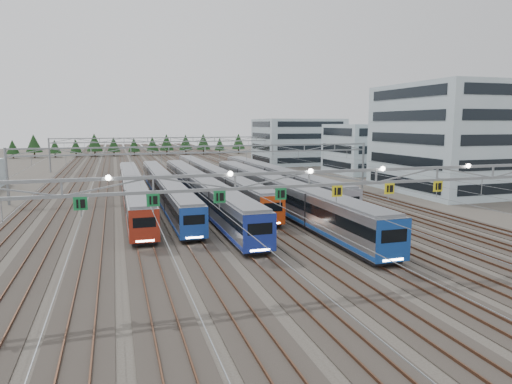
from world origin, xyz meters
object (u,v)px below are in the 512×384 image
object	(u,v)px
train_a	(133,189)
depot_bldg_north	(298,141)
train_f	(273,179)
train_c	(199,188)
train_d	(212,178)
depot_bldg_mid	(364,149)
train_b	(164,187)
train_e	(275,192)
gantry_mid	(205,155)
depot_bldg_south	(451,139)
gantry_far	(171,143)
gantry_near	(309,182)

from	to	relation	value
train_a	depot_bldg_north	world-z (taller)	depot_bldg_north
train_a	train_f	distance (m)	22.72
train_c	train_d	bearing A→B (deg)	70.24
depot_bldg_mid	depot_bldg_north	bearing A→B (deg)	101.41
train_f	depot_bldg_mid	bearing A→B (deg)	37.30
train_b	train_e	size ratio (longest dim) A/B	0.98
train_c	depot_bldg_north	distance (m)	68.29
train_f	gantry_mid	size ratio (longest dim) A/B	0.91
train_a	depot_bldg_south	distance (m)	51.63
gantry_mid	depot_bldg_mid	world-z (taller)	depot_bldg_mid
depot_bldg_south	depot_bldg_mid	distance (m)	30.44
train_c	depot_bldg_mid	distance (m)	52.91
train_c	gantry_mid	bearing A→B (deg)	72.25
train_a	gantry_far	xyz separation A→B (m)	(11.25, 48.49, 4.33)
depot_bldg_south	train_c	bearing A→B (deg)	179.26
train_b	depot_bldg_south	world-z (taller)	depot_bldg_south
train_c	gantry_mid	distance (m)	8.50
train_d	gantry_mid	bearing A→B (deg)	-112.25
gantry_far	train_c	bearing A→B (deg)	-92.48
train_c	depot_bldg_south	size ratio (longest dim) A/B	2.57
train_c	gantry_near	size ratio (longest dim) A/B	1.00
gantry_near	depot_bldg_south	xyz separation A→B (m)	(39.83, 32.54, 1.73)
train_c	depot_bldg_south	xyz separation A→B (m)	(42.03, -0.55, 6.64)
gantry_mid	depot_bldg_north	distance (m)	61.12
gantry_mid	depot_bldg_north	bearing A→B (deg)	53.88
train_b	depot_bldg_mid	bearing A→B (deg)	27.56
train_f	depot_bldg_south	world-z (taller)	depot_bldg_south
depot_bldg_south	depot_bldg_north	xyz separation A→B (m)	(-3.75, 56.95, -2.54)
train_a	depot_bldg_north	size ratio (longest dim) A/B	2.34
train_a	gantry_mid	distance (m)	12.55
train_b	depot_bldg_mid	size ratio (longest dim) A/B	3.34
depot_bldg_mid	gantry_far	bearing A→B (deg)	151.65
train_d	gantry_near	bearing A→B (deg)	-92.88
depot_bldg_north	depot_bldg_south	bearing A→B (deg)	-86.24
train_a	train_e	world-z (taller)	train_e
train_b	depot_bldg_north	bearing A→B (deg)	50.48
depot_bldg_south	depot_bldg_north	size ratio (longest dim) A/B	1.00
train_c	gantry_near	xyz separation A→B (m)	(2.20, -33.09, 4.91)
train_c	train_e	world-z (taller)	train_e
train_f	gantry_mid	world-z (taller)	gantry_mid
gantry_mid	gantry_far	distance (m)	45.00
gantry_near	depot_bldg_north	size ratio (longest dim) A/B	2.56
train_d	train_c	bearing A→B (deg)	-109.76
train_f	train_c	bearing A→B (deg)	-153.63
train_b	gantry_far	world-z (taller)	gantry_far
depot_bldg_mid	depot_bldg_north	world-z (taller)	depot_bldg_north
train_b	depot_bldg_mid	distance (m)	54.46
train_e	gantry_mid	bearing A→B (deg)	116.22
train_d	depot_bldg_mid	xyz separation A→B (m)	(39.18, 17.15, 3.46)
train_c	gantry_far	xyz separation A→B (m)	(2.25, 52.03, 4.21)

